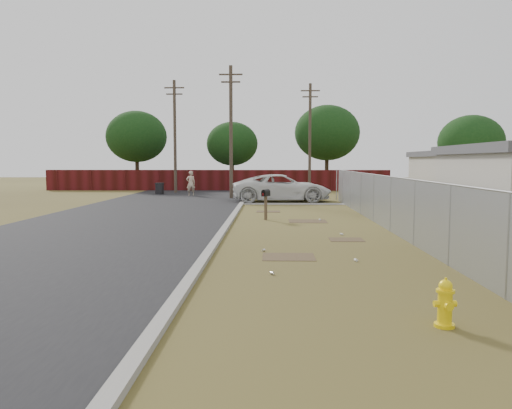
{
  "coord_description": "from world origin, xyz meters",
  "views": [
    {
      "loc": [
        -1.29,
        -18.23,
        2.57
      ],
      "look_at": [
        -1.78,
        -1.39,
        1.1
      ],
      "focal_mm": 35.0,
      "sensor_mm": 36.0,
      "label": 1
    }
  ],
  "objects_px": {
    "pickup_truck": "(282,188)",
    "trash_bin": "(160,188)",
    "mailbox": "(266,196)",
    "fire_hydrant": "(445,304)",
    "pedestrian": "(191,183)"
  },
  "relations": [
    {
      "from": "pickup_truck",
      "to": "trash_bin",
      "type": "distance_m",
      "value": 11.41
    },
    {
      "from": "mailbox",
      "to": "pickup_truck",
      "type": "relative_size",
      "value": 0.22
    },
    {
      "from": "pickup_truck",
      "to": "trash_bin",
      "type": "relative_size",
      "value": 7.01
    },
    {
      "from": "mailbox",
      "to": "trash_bin",
      "type": "distance_m",
      "value": 18.55
    },
    {
      "from": "fire_hydrant",
      "to": "pickup_truck",
      "type": "relative_size",
      "value": 0.13
    },
    {
      "from": "pedestrian",
      "to": "trash_bin",
      "type": "bearing_deg",
      "value": -49.95
    },
    {
      "from": "mailbox",
      "to": "trash_bin",
      "type": "relative_size",
      "value": 1.51
    },
    {
      "from": "fire_hydrant",
      "to": "pedestrian",
      "type": "relative_size",
      "value": 0.43
    },
    {
      "from": "pedestrian",
      "to": "fire_hydrant",
      "type": "bearing_deg",
      "value": 86.93
    },
    {
      "from": "fire_hydrant",
      "to": "mailbox",
      "type": "xyz_separation_m",
      "value": [
        -2.92,
        14.04,
        0.69
      ]
    },
    {
      "from": "mailbox",
      "to": "trash_bin",
      "type": "height_order",
      "value": "mailbox"
    },
    {
      "from": "trash_bin",
      "to": "pickup_truck",
      "type": "bearing_deg",
      "value": -35.46
    },
    {
      "from": "mailbox",
      "to": "pedestrian",
      "type": "relative_size",
      "value": 0.73
    },
    {
      "from": "mailbox",
      "to": "pickup_truck",
      "type": "distance_m",
      "value": 9.97
    },
    {
      "from": "mailbox",
      "to": "pedestrian",
      "type": "xyz_separation_m",
      "value": [
        -5.68,
        14.97,
        -0.14
      ]
    }
  ]
}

